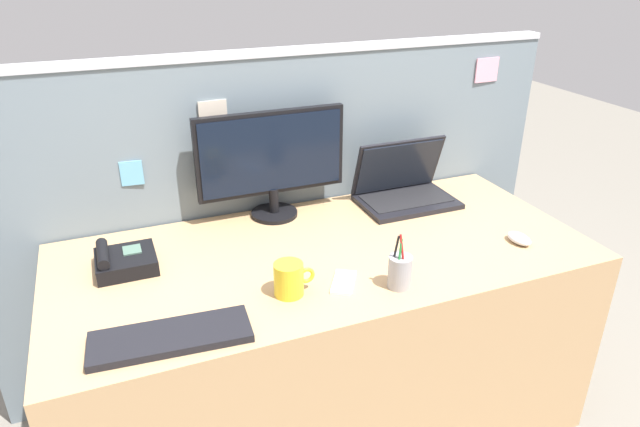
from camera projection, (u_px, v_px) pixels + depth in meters
ground_plane at (325, 417)px, 2.26m from camera, size 10.00×10.00×0.00m
desk at (325, 340)px, 2.09m from camera, size 1.82×0.82×0.76m
cubicle_divider at (284, 217)px, 2.34m from camera, size 2.32×0.08×1.36m
desktop_monitor at (272, 158)px, 2.09m from camera, size 0.56×0.18×0.41m
laptop at (403, 186)px, 2.28m from camera, size 0.38×0.26×0.25m
desk_phone at (124, 261)px, 1.81m from camera, size 0.19×0.17×0.09m
keyboard_main at (171, 337)px, 1.49m from camera, size 0.43×0.18×0.02m
computer_mouse_right_hand at (519, 238)px, 1.98m from camera, size 0.07×0.10×0.03m
pen_cup at (400, 271)px, 1.71m from camera, size 0.07×0.07×0.18m
cell_phone_white_slab at (344, 282)px, 1.74m from camera, size 0.13×0.15×0.01m
coffee_mug at (289, 279)px, 1.67m from camera, size 0.13×0.09×0.10m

